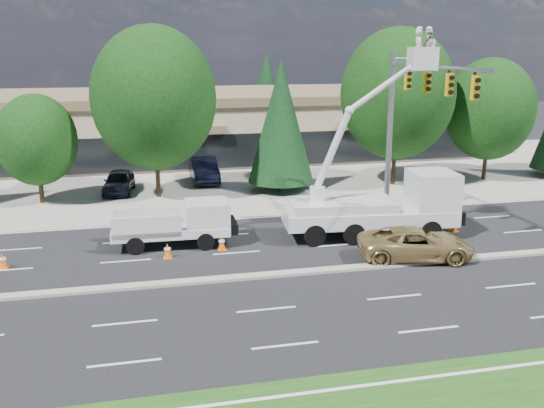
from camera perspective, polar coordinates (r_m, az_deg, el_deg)
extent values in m
plane|color=black|center=(25.20, -2.11, -6.96)|extent=(140.00, 140.00, 0.00)
cube|color=gray|center=(44.23, -7.03, 2.42)|extent=(140.00, 22.00, 0.01)
cube|color=gray|center=(25.18, -2.12, -6.83)|extent=(120.00, 0.55, 0.12)
cube|color=tan|center=(53.64, -8.26, 7.21)|extent=(50.00, 15.00, 5.00)
cube|color=brown|center=(53.37, -8.37, 10.04)|extent=(50.40, 15.40, 0.70)
cube|color=black|center=(46.34, -7.41, 4.84)|extent=(48.00, 0.12, 2.60)
cylinder|color=#332114|center=(39.31, -20.92, 1.61)|extent=(0.28, 0.28, 2.14)
ellipsoid|color=black|center=(38.82, -21.30, 5.64)|extent=(4.76, 4.76, 5.48)
cylinder|color=#332114|center=(38.79, -10.73, 3.14)|extent=(0.28, 0.28, 3.44)
ellipsoid|color=black|center=(38.18, -11.05, 9.77)|extent=(7.65, 7.65, 8.80)
cylinder|color=#332114|center=(40.15, 0.84, 1.86)|extent=(0.26, 0.26, 0.80)
cone|color=black|center=(39.44, 0.86, 7.77)|extent=(4.32, 4.32, 7.89)
cylinder|color=#332114|center=(42.48, 11.41, 4.09)|extent=(0.28, 0.28, 3.43)
ellipsoid|color=black|center=(41.91, 11.72, 10.11)|extent=(7.62, 7.62, 8.76)
cylinder|color=#332114|center=(45.84, 19.42, 3.89)|extent=(0.28, 0.28, 2.78)
ellipsoid|color=black|center=(45.36, 19.81, 8.39)|extent=(6.18, 6.18, 7.11)
cylinder|color=#332114|center=(65.63, -12.61, 6.50)|extent=(0.26, 0.26, 0.80)
cone|color=black|center=(65.13, -12.88, 11.17)|extent=(5.45, 5.45, 9.95)
cylinder|color=#332114|center=(67.18, -0.51, 7.03)|extent=(0.26, 0.26, 0.80)
cone|color=black|center=(66.75, -0.52, 10.67)|extent=(4.43, 4.43, 8.08)
cylinder|color=#332114|center=(70.72, 9.10, 7.23)|extent=(0.26, 0.26, 0.80)
cone|color=black|center=(70.25, 9.28, 11.55)|extent=(5.43, 5.43, 9.93)
cylinder|color=gray|center=(35.60, 11.02, 6.66)|extent=(0.32, 0.32, 9.00)
cylinder|color=gray|center=(30.80, 15.19, 12.33)|extent=(0.20, 10.00, 0.20)
cylinder|color=gray|center=(35.84, 13.30, 13.17)|extent=(2.60, 0.12, 0.12)
cube|color=gold|center=(33.51, 12.67, 11.34)|extent=(0.32, 0.22, 1.05)
cube|color=gold|center=(31.54, 14.41, 11.05)|extent=(0.32, 0.22, 1.05)
cube|color=gold|center=(29.60, 16.37, 10.72)|extent=(0.32, 0.22, 1.05)
cube|color=gold|center=(27.70, 18.59, 10.33)|extent=(0.32, 0.22, 1.05)
cube|color=silver|center=(29.26, -9.51, -2.44)|extent=(5.57, 2.19, 0.41)
cube|color=silver|center=(29.17, -6.13, -1.06)|extent=(2.08, 2.04, 1.38)
cube|color=black|center=(29.17, -4.97, -0.65)|extent=(0.13, 1.75, 0.92)
cube|color=silver|center=(29.97, -11.71, -1.23)|extent=(3.13, 0.37, 1.01)
cube|color=silver|center=(28.29, -11.72, -2.17)|extent=(3.13, 0.37, 1.01)
cube|color=silver|center=(30.58, 9.13, -1.13)|extent=(8.73, 3.44, 0.74)
cube|color=silver|center=(31.32, 14.84, 1.05)|extent=(2.38, 2.71, 2.13)
cube|color=black|center=(31.59, 16.20, 1.37)|extent=(0.31, 2.12, 1.28)
cube|color=silver|center=(30.08, 6.64, -0.15)|extent=(5.34, 2.97, 0.53)
cylinder|color=silver|center=(29.67, 4.27, 0.87)|extent=(0.74, 0.74, 0.85)
cube|color=silver|center=(30.18, 13.99, 13.14)|extent=(1.27, 1.08, 1.15)
imported|color=beige|center=(30.10, 13.62, 13.98)|extent=(0.51, 0.71, 1.84)
imported|color=beige|center=(30.26, 14.47, 13.93)|extent=(0.79, 0.96, 1.84)
ellipsoid|color=white|center=(30.11, 13.72, 15.75)|extent=(0.28, 0.28, 0.19)
ellipsoid|color=white|center=(30.27, 14.59, 15.69)|extent=(0.28, 0.28, 0.19)
cube|color=#F86407|center=(28.67, -23.96, -5.52)|extent=(0.40, 0.40, 0.03)
cone|color=#F86407|center=(28.56, -24.03, -4.89)|extent=(0.36, 0.36, 0.70)
cylinder|color=white|center=(28.54, -24.04, -4.75)|extent=(0.29, 0.29, 0.10)
cube|color=#F86407|center=(27.87, -9.78, -4.99)|extent=(0.40, 0.40, 0.03)
cone|color=#F86407|center=(27.76, -9.81, -4.33)|extent=(0.36, 0.36, 0.70)
cylinder|color=white|center=(27.74, -9.82, -4.20)|extent=(0.29, 0.29, 0.10)
cube|color=#F86407|center=(28.64, -4.74, -4.27)|extent=(0.40, 0.40, 0.03)
cone|color=#F86407|center=(28.54, -4.76, -3.64)|extent=(0.36, 0.36, 0.70)
cylinder|color=white|center=(28.51, -4.76, -3.50)|extent=(0.29, 0.29, 0.10)
cube|color=#F86407|center=(30.60, 9.49, -3.19)|extent=(0.40, 0.40, 0.03)
cone|color=#F86407|center=(30.50, 9.51, -2.59)|extent=(0.36, 0.36, 0.70)
cylinder|color=white|center=(30.48, 9.52, -2.46)|extent=(0.29, 0.29, 0.10)
cube|color=#F86407|center=(32.70, 16.77, -2.46)|extent=(0.40, 0.40, 0.03)
cone|color=#F86407|center=(32.60, 16.81, -1.89)|extent=(0.36, 0.36, 0.70)
cylinder|color=white|center=(32.58, 16.82, -1.78)|extent=(0.29, 0.29, 0.10)
imported|color=tan|center=(27.87, 13.41, -3.66)|extent=(5.51, 3.33, 1.43)
imported|color=black|center=(40.70, -14.22, 2.07)|extent=(2.29, 4.53, 1.48)
imported|color=black|center=(42.95, -6.41, 3.21)|extent=(1.83, 5.11, 1.68)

